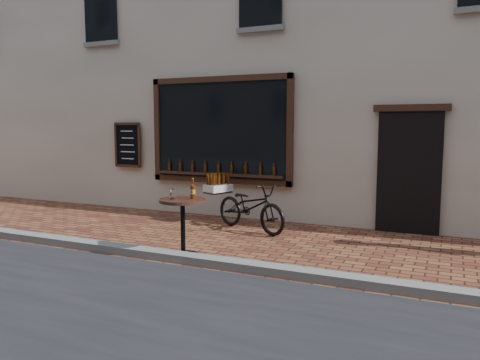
% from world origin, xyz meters
% --- Properties ---
extents(ground, '(90.00, 90.00, 0.00)m').
position_xyz_m(ground, '(0.00, 0.00, 0.00)').
color(ground, '#51261A').
rests_on(ground, ground).
extents(kerb, '(90.00, 0.25, 0.12)m').
position_xyz_m(kerb, '(0.00, 0.20, 0.06)').
color(kerb, slate).
rests_on(kerb, ground).
extents(shop_building, '(28.00, 6.20, 10.00)m').
position_xyz_m(shop_building, '(0.00, 6.50, 5.00)').
color(shop_building, beige).
rests_on(shop_building, ground).
extents(cargo_bicycle, '(2.04, 1.29, 0.97)m').
position_xyz_m(cargo_bicycle, '(-0.80, 2.47, 0.46)').
color(cargo_bicycle, black).
rests_on(cargo_bicycle, ground).
extents(bistro_table, '(0.68, 0.68, 1.17)m').
position_xyz_m(bistro_table, '(-0.97, 0.41, 0.63)').
color(bistro_table, black).
rests_on(bistro_table, ground).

